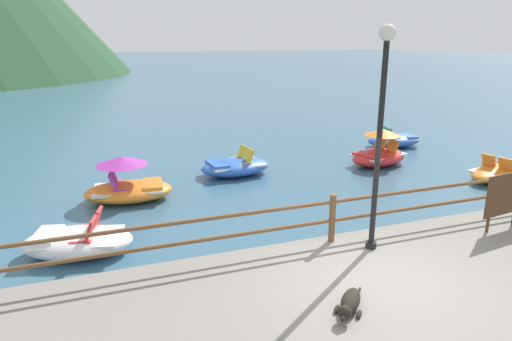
# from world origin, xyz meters

# --- Properties ---
(ground_plane) EXTENTS (200.00, 200.00, 0.00)m
(ground_plane) POSITION_xyz_m (0.00, 40.00, 0.00)
(ground_plane) COLOR #38607A
(dock_railing) EXTENTS (23.92, 0.12, 0.95)m
(dock_railing) POSITION_xyz_m (0.00, 1.55, 0.99)
(dock_railing) COLOR brown
(dock_railing) RESTS_ON promenade_dock
(lamp_post) EXTENTS (0.28, 0.28, 4.00)m
(lamp_post) POSITION_xyz_m (0.55, 1.04, 2.82)
(lamp_post) COLOR black
(lamp_post) RESTS_ON promenade_dock
(sign_board) EXTENTS (1.17, 0.19, 1.19)m
(sign_board) POSITION_xyz_m (3.58, 0.89, 1.13)
(sign_board) COLOR beige
(sign_board) RESTS_ON promenade_dock
(dog_resting) EXTENTS (0.81, 0.80, 0.26)m
(dog_resting) POSITION_xyz_m (-0.91, -0.60, 0.52)
(dog_resting) COLOR black
(dog_resting) RESTS_ON promenade_dock
(pedal_boat_0) EXTENTS (2.29, 1.55, 0.83)m
(pedal_boat_0) POSITION_xyz_m (7.12, 9.18, 0.26)
(pedal_boat_0) COLOR blue
(pedal_boat_0) RESTS_ON ground
(pedal_boat_1) EXTENTS (2.41, 1.63, 1.22)m
(pedal_boat_1) POSITION_xyz_m (-3.39, 6.39, 0.42)
(pedal_boat_1) COLOR orange
(pedal_boat_1) RESTS_ON ground
(pedal_boat_2) EXTENTS (2.47, 1.83, 1.24)m
(pedal_boat_2) POSITION_xyz_m (4.94, 7.07, 0.42)
(pedal_boat_2) COLOR red
(pedal_boat_2) RESTS_ON ground
(pedal_boat_3) EXTENTS (2.73, 1.80, 0.82)m
(pedal_boat_3) POSITION_xyz_m (7.49, 4.34, 0.25)
(pedal_boat_3) COLOR orange
(pedal_boat_3) RESTS_ON ground
(pedal_boat_4) EXTENTS (2.32, 1.56, 0.86)m
(pedal_boat_4) POSITION_xyz_m (-0.01, 7.65, 0.28)
(pedal_boat_4) COLOR blue
(pedal_boat_4) RESTS_ON ground
(pedal_boat_5) EXTENTS (2.39, 1.78, 0.86)m
(pedal_boat_5) POSITION_xyz_m (-4.63, 3.51, 0.28)
(pedal_boat_5) COLOR white
(pedal_boat_5) RESTS_ON ground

